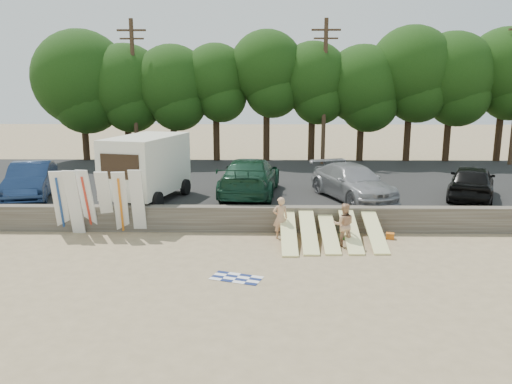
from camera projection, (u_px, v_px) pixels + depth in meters
ground at (316, 257)px, 16.76m from camera, size 120.00×120.00×0.00m
seawall at (309, 219)px, 19.59m from camera, size 44.00×0.50×1.00m
parking_lot at (297, 186)px, 26.96m from camera, size 44.00×14.50×0.70m
treeline at (281, 77)px, 32.68m from camera, size 33.54×6.33×8.80m
utility_poles at (325, 89)px, 31.25m from camera, size 25.80×0.26×9.00m
box_trailer at (147, 165)px, 21.63m from camera, size 3.35×4.83×2.82m
car_0 at (31, 180)px, 22.35m from camera, size 2.84×5.04×1.57m
car_1 at (250, 177)px, 22.79m from camera, size 2.96×6.11×1.71m
car_2 at (353, 182)px, 22.04m from camera, size 3.78×5.60×1.51m
car_3 at (472, 182)px, 22.04m from camera, size 3.54×4.92×1.56m
surfboard_upright_0 at (60, 202)px, 19.14m from camera, size 0.61×0.83×2.52m
surfboard_upright_1 at (74, 202)px, 18.96m from camera, size 0.55×0.63×2.56m
surfboard_upright_2 at (87, 201)px, 19.18m from camera, size 0.60×0.73×2.54m
surfboard_upright_3 at (105, 202)px, 19.21m from camera, size 0.53×0.88×2.49m
surfboard_upright_4 at (121, 203)px, 19.05m from camera, size 0.61×0.86×2.51m
surfboard_upright_5 at (138, 202)px, 19.10m from camera, size 0.50×0.59×2.56m
surfboard_low_0 at (289, 233)px, 17.97m from camera, size 0.56×2.91×0.86m
surfboard_low_1 at (308, 231)px, 18.08m from camera, size 0.56×2.89×0.95m
surfboard_low_2 at (329, 232)px, 18.16m from camera, size 0.56×2.93×0.80m
surfboard_low_3 at (350, 230)px, 18.12m from camera, size 0.56×2.87×1.00m
surfboard_low_4 at (374, 230)px, 18.17m from camera, size 0.56×2.88×0.97m
beachgoer_a at (280, 218)px, 18.63m from camera, size 0.64×0.48×1.59m
beachgoer_b at (344, 225)px, 17.75m from camera, size 0.82×0.67×1.56m
cooler at (345, 234)px, 18.71m from camera, size 0.41×0.34×0.32m
gear_bag at (390, 236)px, 18.69m from camera, size 0.35×0.32×0.22m
beach_towel at (236, 278)px, 14.86m from camera, size 1.90×1.90×0.00m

